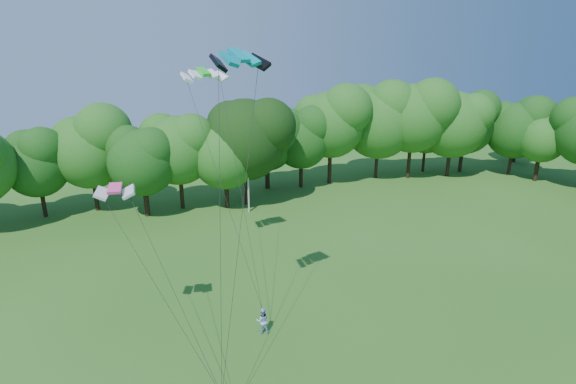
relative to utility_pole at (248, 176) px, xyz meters
name	(u,v)px	position (x,y,z in m)	size (l,w,h in m)	color
utility_pole	(248,176)	(0.00, 0.00, 0.00)	(1.49, 0.56, 7.69)	#B8B9AF
kite_flyer_right	(263,320)	(-4.74, -20.53, -3.12)	(0.82, 0.64, 1.69)	#AEC4F2
kite_teal	(239,55)	(-5.75, -20.77, 12.32)	(3.16, 2.15, 0.71)	#058E9D
kite_green	(203,72)	(-5.87, -11.10, 11.04)	(3.30, 2.01, 0.60)	#20D82A
kite_pink	(115,188)	(-12.19, -18.90, 5.64)	(2.14, 1.27, 0.39)	#F0428E
tree_back_center	(245,126)	(0.43, 2.43, 4.68)	(9.52, 9.52, 13.85)	black
tree_back_east	(427,129)	(26.95, 7.12, 1.94)	(6.51, 6.51, 9.46)	#2E2212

